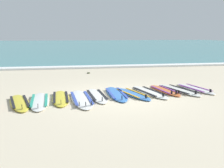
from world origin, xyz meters
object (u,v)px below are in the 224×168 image
at_px(surfboard_3, 81,99).
at_px(surfboard_5, 116,94).
at_px(surfboard_2, 61,98).
at_px(surfboard_1, 39,101).
at_px(surfboard_7, 149,92).
at_px(surfboard_4, 97,96).
at_px(surfboard_9, 179,90).
at_px(surfboard_10, 195,89).
at_px(surfboard_8, 165,90).
at_px(surfboard_0, 19,103).
at_px(surfboard_6, 132,94).

height_order(surfboard_3, surfboard_5, same).
bearing_deg(surfboard_3, surfboard_2, 160.86).
xyz_separation_m(surfboard_1, surfboard_7, (3.62, 0.62, 0.00)).
distance_m(surfboard_4, surfboard_9, 3.01).
height_order(surfboard_2, surfboard_10, same).
bearing_deg(surfboard_10, surfboard_9, -171.08).
relative_size(surfboard_5, surfboard_8, 1.14).
height_order(surfboard_8, surfboard_10, same).
distance_m(surfboard_3, surfboard_5, 1.29).
relative_size(surfboard_0, surfboard_2, 1.01).
bearing_deg(surfboard_9, surfboard_8, 177.84).
bearing_deg(surfboard_10, surfboard_2, -172.98).
relative_size(surfboard_2, surfboard_9, 0.94).
distance_m(surfboard_6, surfboard_9, 1.81).
bearing_deg(surfboard_5, surfboard_8, 7.52).
bearing_deg(surfboard_4, surfboard_3, -146.22).
xyz_separation_m(surfboard_0, surfboard_9, (5.33, 0.85, -0.00)).
xyz_separation_m(surfboard_0, surfboard_2, (1.18, 0.36, -0.00)).
bearing_deg(surfboard_0, surfboard_6, 8.60).
xyz_separation_m(surfboard_4, surfboard_10, (3.67, 0.47, 0.00)).
xyz_separation_m(surfboard_6, surfboard_7, (0.63, 0.15, -0.00)).
bearing_deg(surfboard_3, surfboard_0, -175.65).
height_order(surfboard_1, surfboard_6, same).
distance_m(surfboard_2, surfboard_9, 4.18).
bearing_deg(surfboard_8, surfboard_6, -165.30).
relative_size(surfboard_3, surfboard_10, 1.20).
height_order(surfboard_1, surfboard_8, same).
distance_m(surfboard_3, surfboard_9, 3.59).
bearing_deg(surfboard_6, surfboard_5, 170.02).
relative_size(surfboard_4, surfboard_5, 0.94).
relative_size(surfboard_3, surfboard_7, 1.11).
distance_m(surfboard_5, surfboard_8, 1.81).
height_order(surfboard_0, surfboard_10, same).
relative_size(surfboard_0, surfboard_4, 1.01).
relative_size(surfboard_0, surfboard_10, 1.04).
bearing_deg(surfboard_6, surfboard_9, 9.89).
bearing_deg(surfboard_3, surfboard_9, 11.42).
height_order(surfboard_1, surfboard_3, same).
xyz_separation_m(surfboard_3, surfboard_9, (3.51, 0.71, -0.00)).
bearing_deg(surfboard_3, surfboard_10, 11.02).
bearing_deg(surfboard_9, surfboard_1, -170.81).
bearing_deg(surfboard_1, surfboard_7, 9.64).
bearing_deg(surfboard_9, surfboard_6, -170.11).
bearing_deg(surfboard_6, surfboard_7, 13.70).
bearing_deg(surfboard_7, surfboard_8, 15.69).
relative_size(surfboard_2, surfboard_3, 0.86).
height_order(surfboard_5, surfboard_7, same).
relative_size(surfboard_5, surfboard_9, 1.00).
distance_m(surfboard_2, surfboard_8, 3.66).
bearing_deg(surfboard_0, surfboard_4, 11.77).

